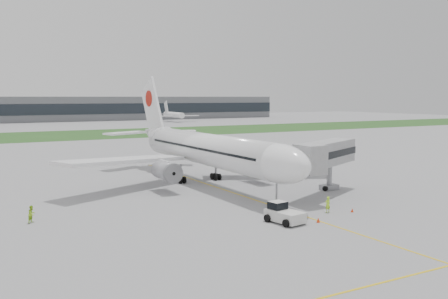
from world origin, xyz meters
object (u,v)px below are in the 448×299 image
airliner (204,148)px  pushback_tug (283,213)px  jet_bridge (322,155)px  ground_crew_near (328,204)px

airliner → pushback_tug: bearing=-98.2°
airliner → jet_bridge: airliner is taller
airliner → ground_crew_near: size_ratio=27.87×
pushback_tug → jet_bridge: size_ratio=0.30×
airliner → ground_crew_near: 25.96m
ground_crew_near → pushback_tug: bearing=9.0°
pushback_tug → ground_crew_near: (7.51, 1.24, -0.05)m
pushback_tug → jet_bridge: (13.94, 9.88, 4.67)m
airliner → ground_crew_near: (3.69, -25.27, -4.69)m
jet_bridge → airliner: bearing=95.2°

